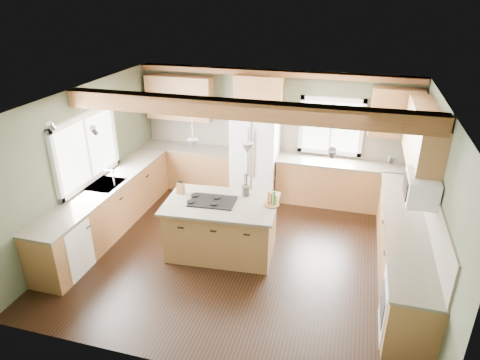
# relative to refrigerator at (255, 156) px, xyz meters

# --- Properties ---
(floor) EXTENTS (5.60, 5.60, 0.00)m
(floor) POSITION_rel_refrigerator_xyz_m (0.30, -2.12, -0.90)
(floor) COLOR black
(floor) RESTS_ON ground
(ceiling) EXTENTS (5.60, 5.60, 0.00)m
(ceiling) POSITION_rel_refrigerator_xyz_m (0.30, -2.12, 1.70)
(ceiling) COLOR silver
(ceiling) RESTS_ON wall_back
(wall_back) EXTENTS (5.60, 0.00, 5.60)m
(wall_back) POSITION_rel_refrigerator_xyz_m (0.30, 0.38, 0.40)
(wall_back) COLOR #414531
(wall_back) RESTS_ON ground
(wall_left) EXTENTS (0.00, 5.00, 5.00)m
(wall_left) POSITION_rel_refrigerator_xyz_m (-2.50, -2.12, 0.40)
(wall_left) COLOR #414531
(wall_left) RESTS_ON ground
(wall_right) EXTENTS (0.00, 5.00, 5.00)m
(wall_right) POSITION_rel_refrigerator_xyz_m (3.10, -2.12, 0.40)
(wall_right) COLOR #414531
(wall_right) RESTS_ON ground
(ceiling_beam) EXTENTS (5.55, 0.26, 0.26)m
(ceiling_beam) POSITION_rel_refrigerator_xyz_m (0.30, -2.19, 1.57)
(ceiling_beam) COLOR #502C16
(ceiling_beam) RESTS_ON ceiling
(soffit_trim) EXTENTS (5.55, 0.20, 0.10)m
(soffit_trim) POSITION_rel_refrigerator_xyz_m (0.30, 0.28, 1.64)
(soffit_trim) COLOR #502C16
(soffit_trim) RESTS_ON ceiling
(backsplash_back) EXTENTS (5.58, 0.03, 0.58)m
(backsplash_back) POSITION_rel_refrigerator_xyz_m (0.30, 0.36, 0.31)
(backsplash_back) COLOR brown
(backsplash_back) RESTS_ON wall_back
(backsplash_right) EXTENTS (0.03, 3.70, 0.58)m
(backsplash_right) POSITION_rel_refrigerator_xyz_m (3.08, -2.07, 0.31)
(backsplash_right) COLOR brown
(backsplash_right) RESTS_ON wall_right
(base_cab_back_left) EXTENTS (2.02, 0.60, 0.88)m
(base_cab_back_left) POSITION_rel_refrigerator_xyz_m (-1.49, 0.08, -0.46)
(base_cab_back_left) COLOR brown
(base_cab_back_left) RESTS_ON floor
(counter_back_left) EXTENTS (2.06, 0.64, 0.04)m
(counter_back_left) POSITION_rel_refrigerator_xyz_m (-1.49, 0.08, 0.00)
(counter_back_left) COLOR #4D4539
(counter_back_left) RESTS_ON base_cab_back_left
(base_cab_back_right) EXTENTS (2.62, 0.60, 0.88)m
(base_cab_back_right) POSITION_rel_refrigerator_xyz_m (1.79, 0.08, -0.46)
(base_cab_back_right) COLOR brown
(base_cab_back_right) RESTS_ON floor
(counter_back_right) EXTENTS (2.66, 0.64, 0.04)m
(counter_back_right) POSITION_rel_refrigerator_xyz_m (1.79, 0.08, 0.00)
(counter_back_right) COLOR #4D4539
(counter_back_right) RESTS_ON base_cab_back_right
(base_cab_left) EXTENTS (0.60, 3.70, 0.88)m
(base_cab_left) POSITION_rel_refrigerator_xyz_m (-2.20, -2.07, -0.46)
(base_cab_left) COLOR brown
(base_cab_left) RESTS_ON floor
(counter_left) EXTENTS (0.64, 3.74, 0.04)m
(counter_left) POSITION_rel_refrigerator_xyz_m (-2.20, -2.07, 0.00)
(counter_left) COLOR #4D4539
(counter_left) RESTS_ON base_cab_left
(base_cab_right) EXTENTS (0.60, 3.70, 0.88)m
(base_cab_right) POSITION_rel_refrigerator_xyz_m (2.80, -2.07, -0.46)
(base_cab_right) COLOR brown
(base_cab_right) RESTS_ON floor
(counter_right) EXTENTS (0.64, 3.74, 0.04)m
(counter_right) POSITION_rel_refrigerator_xyz_m (2.80, -2.07, 0.00)
(counter_right) COLOR #4D4539
(counter_right) RESTS_ON base_cab_right
(upper_cab_back_left) EXTENTS (1.40, 0.35, 0.90)m
(upper_cab_back_left) POSITION_rel_refrigerator_xyz_m (-1.69, 0.21, 1.05)
(upper_cab_back_left) COLOR brown
(upper_cab_back_left) RESTS_ON wall_back
(upper_cab_over_fridge) EXTENTS (0.96, 0.35, 0.70)m
(upper_cab_over_fridge) POSITION_rel_refrigerator_xyz_m (-0.00, 0.21, 1.25)
(upper_cab_over_fridge) COLOR brown
(upper_cab_over_fridge) RESTS_ON wall_back
(upper_cab_right) EXTENTS (0.35, 2.20, 0.90)m
(upper_cab_right) POSITION_rel_refrigerator_xyz_m (2.92, -1.22, 1.05)
(upper_cab_right) COLOR brown
(upper_cab_right) RESTS_ON wall_right
(upper_cab_back_corner) EXTENTS (0.90, 0.35, 0.90)m
(upper_cab_back_corner) POSITION_rel_refrigerator_xyz_m (2.60, 0.21, 1.05)
(upper_cab_back_corner) COLOR brown
(upper_cab_back_corner) RESTS_ON wall_back
(window_left) EXTENTS (0.04, 1.60, 1.05)m
(window_left) POSITION_rel_refrigerator_xyz_m (-2.48, -2.07, 0.65)
(window_left) COLOR white
(window_left) RESTS_ON wall_left
(window_back) EXTENTS (1.10, 0.04, 1.00)m
(window_back) POSITION_rel_refrigerator_xyz_m (1.45, 0.36, 0.65)
(window_back) COLOR white
(window_back) RESTS_ON wall_back
(sink) EXTENTS (0.50, 0.65, 0.03)m
(sink) POSITION_rel_refrigerator_xyz_m (-2.20, -2.07, 0.01)
(sink) COLOR #262628
(sink) RESTS_ON counter_left
(faucet) EXTENTS (0.02, 0.02, 0.28)m
(faucet) POSITION_rel_refrigerator_xyz_m (-2.02, -2.07, 0.15)
(faucet) COLOR #B2B2B7
(faucet) RESTS_ON sink
(dishwasher) EXTENTS (0.60, 0.60, 0.84)m
(dishwasher) POSITION_rel_refrigerator_xyz_m (-2.19, -3.37, -0.47)
(dishwasher) COLOR white
(dishwasher) RESTS_ON floor
(oven) EXTENTS (0.60, 0.72, 0.84)m
(oven) POSITION_rel_refrigerator_xyz_m (2.79, -3.37, -0.47)
(oven) COLOR white
(oven) RESTS_ON floor
(microwave) EXTENTS (0.40, 0.70, 0.38)m
(microwave) POSITION_rel_refrigerator_xyz_m (2.88, -2.17, 0.65)
(microwave) COLOR white
(microwave) RESTS_ON wall_right
(pendant_left) EXTENTS (0.18, 0.18, 0.16)m
(pendant_left) POSITION_rel_refrigerator_xyz_m (-0.45, -2.22, 0.98)
(pendant_left) COLOR #B2B2B7
(pendant_left) RESTS_ON ceiling
(pendant_right) EXTENTS (0.18, 0.18, 0.16)m
(pendant_right) POSITION_rel_refrigerator_xyz_m (0.39, -2.16, 0.98)
(pendant_right) COLOR #B2B2B7
(pendant_right) RESTS_ON ceiling
(refrigerator) EXTENTS (0.90, 0.74, 1.80)m
(refrigerator) POSITION_rel_refrigerator_xyz_m (0.00, 0.00, 0.00)
(refrigerator) COLOR silver
(refrigerator) RESTS_ON floor
(island) EXTENTS (1.76, 1.16, 0.88)m
(island) POSITION_rel_refrigerator_xyz_m (-0.03, -2.19, -0.46)
(island) COLOR olive
(island) RESTS_ON floor
(island_top) EXTENTS (1.88, 1.28, 0.04)m
(island_top) POSITION_rel_refrigerator_xyz_m (-0.03, -2.19, 0.00)
(island_top) COLOR #4D4539
(island_top) RESTS_ON island
(cooktop) EXTENTS (0.77, 0.54, 0.02)m
(cooktop) POSITION_rel_refrigerator_xyz_m (-0.17, -2.20, 0.03)
(cooktop) COLOR black
(cooktop) RESTS_ON island_top
(knife_block) EXTENTS (0.13, 0.11, 0.19)m
(knife_block) POSITION_rel_refrigerator_xyz_m (-0.78, -2.06, 0.12)
(knife_block) COLOR brown
(knife_block) RESTS_ON island_top
(utensil_crock) EXTENTS (0.15, 0.15, 0.18)m
(utensil_crock) POSITION_rel_refrigerator_xyz_m (0.28, -1.83, 0.11)
(utensil_crock) COLOR #433935
(utensil_crock) RESTS_ON island_top
(bottle_tray) EXTENTS (0.32, 0.32, 0.24)m
(bottle_tray) POSITION_rel_refrigerator_xyz_m (0.76, -2.05, 0.14)
(bottle_tray) COLOR brown
(bottle_tray) RESTS_ON island_top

